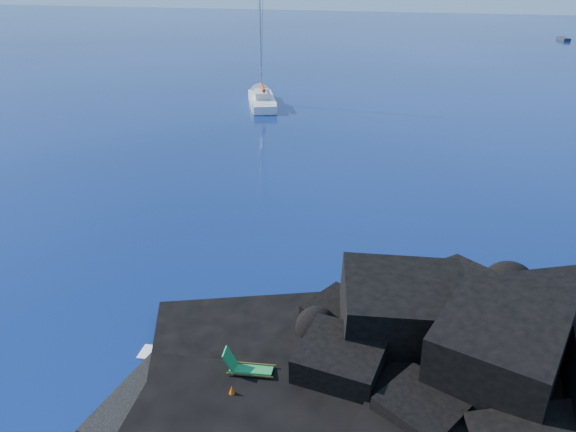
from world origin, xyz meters
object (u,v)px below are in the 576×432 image
(deck_chair, at_px, (251,364))
(marker_cone, at_px, (232,393))
(sailboat, at_px, (262,105))
(sunbather, at_px, (266,427))
(distant_boat_a, at_px, (563,40))

(deck_chair, distance_m, marker_cone, 1.35)
(deck_chair, bearing_deg, sailboat, 99.42)
(deck_chair, xyz_separation_m, sunbather, (1.29, -2.36, -0.47))
(distant_boat_a, bearing_deg, sailboat, -131.19)
(deck_chair, distance_m, distant_boat_a, 125.50)
(sailboat, distance_m, sunbather, 50.02)
(marker_cone, bearing_deg, deck_chair, 77.35)
(deck_chair, distance_m, sunbather, 2.73)
(sailboat, height_order, distant_boat_a, sailboat)
(sailboat, bearing_deg, sunbather, -94.13)
(sailboat, relative_size, marker_cone, 22.27)
(marker_cone, bearing_deg, distant_boat_a, 76.10)
(sailboat, bearing_deg, deck_chair, -94.74)
(sailboat, relative_size, distant_boat_a, 2.95)
(distant_boat_a, bearing_deg, sunbather, -114.31)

